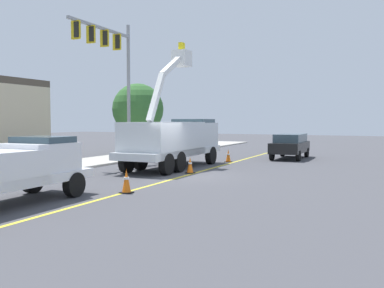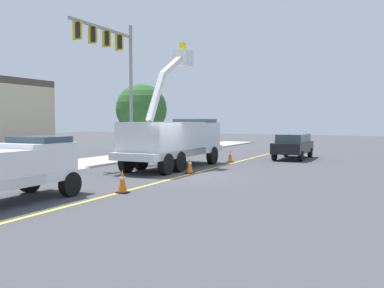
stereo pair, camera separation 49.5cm
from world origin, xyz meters
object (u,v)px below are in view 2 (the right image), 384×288
passing_minivan (293,145)px  traffic_cone_mid_front (122,181)px  utility_bucket_truck (175,139)px  traffic_signal_mast (114,60)px  traffic_cone_trailing (230,156)px  service_pickup_truck (4,168)px  traffic_cone_mid_rear (190,165)px

passing_minivan → traffic_cone_mid_front: 16.52m
utility_bucket_truck → traffic_signal_mast: size_ratio=0.94×
passing_minivan → traffic_cone_mid_front: passing_minivan is taller
passing_minivan → traffic_cone_mid_front: (-16.42, 1.71, -0.54)m
utility_bucket_truck → traffic_cone_trailing: bearing=-19.0°
service_pickup_truck → traffic_signal_mast: size_ratio=0.65×
traffic_cone_mid_front → traffic_cone_mid_rear: bearing=5.9°
service_pickup_truck → traffic_cone_mid_front: 3.95m
utility_bucket_truck → service_pickup_truck: (-11.24, -0.59, -0.49)m
utility_bucket_truck → service_pickup_truck: utility_bucket_truck is taller
traffic_cone_trailing → traffic_cone_mid_rear: bearing=-175.6°
traffic_cone_mid_rear → traffic_cone_mid_front: bearing=-174.1°
passing_minivan → traffic_cone_mid_front: size_ratio=5.61×
utility_bucket_truck → traffic_signal_mast: traffic_signal_mast is taller
service_pickup_truck → traffic_cone_trailing: (15.51, -0.88, -0.72)m
traffic_cone_mid_rear → traffic_signal_mast: traffic_signal_mast is taller
passing_minivan → service_pickup_truck: bearing=169.5°
service_pickup_truck → traffic_cone_mid_rear: (9.46, -1.34, -0.72)m
utility_bucket_truck → traffic_cone_trailing: 4.68m
traffic_cone_trailing → utility_bucket_truck: bearing=161.0°
service_pickup_truck → traffic_cone_mid_front: size_ratio=6.54×
traffic_cone_mid_rear → traffic_signal_mast: bearing=69.0°
passing_minivan → traffic_signal_mast: bearing=130.1°
traffic_signal_mast → passing_minivan: bearing=-49.9°
utility_bucket_truck → traffic_cone_trailing: (4.27, -1.47, -1.21)m
traffic_cone_mid_front → traffic_signal_mast: size_ratio=0.10×
traffic_signal_mast → traffic_cone_mid_front: bearing=-139.6°
passing_minivan → traffic_cone_mid_rear: size_ratio=6.03×
traffic_cone_mid_front → traffic_cone_trailing: traffic_cone_mid_front is taller
utility_bucket_truck → traffic_signal_mast: bearing=80.3°
service_pickup_truck → passing_minivan: bearing=-10.5°
service_pickup_truck → traffic_cone_mid_rear: service_pickup_truck is taller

